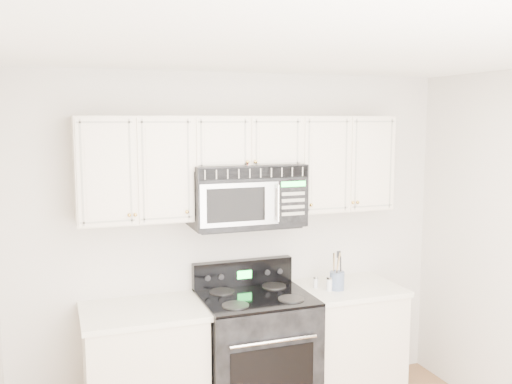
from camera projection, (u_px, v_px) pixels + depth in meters
name	position (u px, v px, depth m)	size (l,w,h in m)	color
room	(342.00, 307.00, 2.89)	(3.51, 3.51, 2.61)	brown
base_cabinet_left	(145.00, 375.00, 4.08)	(0.86, 0.65, 0.92)	beige
base_cabinet_right	(343.00, 345.00, 4.62)	(0.86, 0.65, 0.92)	beige
range	(255.00, 353.00, 4.33)	(0.81, 0.74, 1.13)	black
upper_cabinets	(243.00, 161.00, 4.29)	(2.44, 0.37, 0.75)	beige
microwave	(246.00, 195.00, 4.28)	(0.84, 0.47, 0.46)	black
utensil_crock	(337.00, 280.00, 4.45)	(0.11, 0.11, 0.31)	slate
shaker_salt	(316.00, 282.00, 4.51)	(0.04, 0.04, 0.09)	silver
shaker_pepper	(329.00, 284.00, 4.42)	(0.05, 0.05, 0.11)	silver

